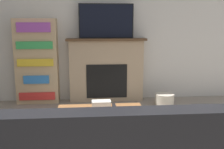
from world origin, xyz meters
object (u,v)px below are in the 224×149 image
object	(u,v)px
coffee_table	(101,115)
bookshelf	(37,61)
tv	(106,21)
storage_basket	(165,99)
fireplace	(106,70)

from	to	relation	value
coffee_table	bookshelf	size ratio (longest dim) A/B	0.68
coffee_table	tv	bearing A→B (deg)	84.16
storage_basket	bookshelf	bearing A→B (deg)	171.91
coffee_table	bookshelf	distance (m)	2.12
fireplace	coffee_table	size ratio (longest dim) A/B	1.42
coffee_table	bookshelf	bearing A→B (deg)	120.23
tv	storage_basket	distance (m)	1.72
fireplace	storage_basket	bearing A→B (deg)	-18.71
fireplace	tv	world-z (taller)	tv
fireplace	storage_basket	xyz separation A→B (m)	(1.01, -0.34, -0.48)
fireplace	bookshelf	size ratio (longest dim) A/B	0.96
bookshelf	storage_basket	bearing A→B (deg)	-8.09
fireplace	tv	xyz separation A→B (m)	(0.00, -0.02, 0.87)
tv	bookshelf	distance (m)	1.42
tv	coffee_table	bearing A→B (deg)	-95.84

